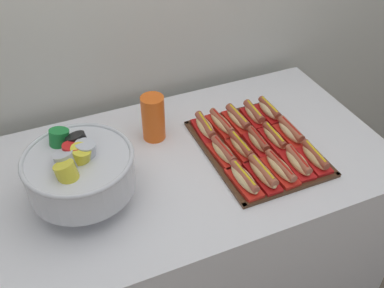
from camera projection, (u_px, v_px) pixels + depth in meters
The scene contains 20 objects.
ground_plane at pixel (191, 280), 2.24m from camera, with size 10.00×10.00×0.00m, color #7A6B5B.
buffet_table at pixel (190, 225), 1.98m from camera, with size 1.54×0.88×0.80m.
serving_tray at pixel (257, 148), 1.78m from camera, with size 0.41×0.53×0.01m.
hot_dog_0 at pixel (244, 179), 1.60m from camera, with size 0.07×0.18×0.06m.
hot_dog_1 at pixel (263, 173), 1.62m from camera, with size 0.07×0.18×0.06m.
hot_dog_2 at pixel (280, 168), 1.65m from camera, with size 0.07×0.18×0.06m.
hot_dog_3 at pixel (298, 163), 1.67m from camera, with size 0.08×0.17×0.06m.
hot_dog_4 at pixel (315, 157), 1.69m from camera, with size 0.07×0.17×0.06m.
hot_dog_5 at pixel (223, 152), 1.72m from camera, with size 0.07×0.17×0.06m.
hot_dog_6 at pixel (241, 147), 1.74m from camera, with size 0.06×0.16×0.06m.
hot_dog_7 at pixel (258, 142), 1.76m from camera, with size 0.06×0.15×0.06m.
hot_dog_8 at pixel (274, 138), 1.79m from camera, with size 0.06×0.17×0.06m.
hot_dog_9 at pixel (291, 132), 1.81m from camera, with size 0.07×0.17×0.06m.
hot_dog_10 at pixel (205, 128), 1.83m from camera, with size 0.07×0.17×0.06m.
hot_dog_11 at pixel (222, 124), 1.86m from camera, with size 0.07×0.19×0.06m.
hot_dog_12 at pixel (238, 119), 1.88m from camera, with size 0.07×0.18×0.06m.
hot_dog_13 at pixel (254, 114), 1.90m from camera, with size 0.06×0.16×0.06m.
hot_dog_14 at pixel (269, 111), 1.93m from camera, with size 0.07×0.15×0.06m.
punch_bowl at pixel (79, 170), 1.48m from camera, with size 0.37×0.37×0.25m.
cup_stack at pixel (153, 118), 1.79m from camera, with size 0.09×0.09×0.19m.
Camera 1 is at (-0.51, -1.20, 1.95)m, focal length 42.36 mm.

